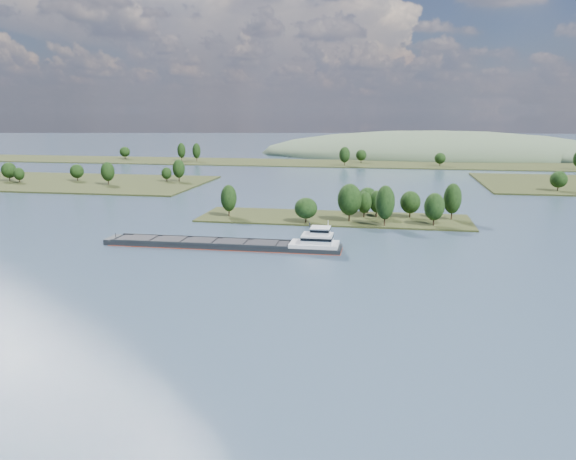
# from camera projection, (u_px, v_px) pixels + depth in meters

# --- Properties ---
(ground) EXTENTS (1800.00, 1800.00, 0.00)m
(ground) POSITION_uv_depth(u_px,v_px,m) (312.00, 260.00, 151.81)
(ground) COLOR #334959
(ground) RESTS_ON ground
(tree_island) EXTENTS (100.00, 30.52, 15.34)m
(tree_island) POSITION_uv_depth(u_px,v_px,m) (353.00, 209.00, 206.03)
(tree_island) COLOR #282F14
(tree_island) RESTS_ON ground
(back_shoreline) EXTENTS (900.00, 60.00, 15.50)m
(back_shoreline) POSITION_uv_depth(u_px,v_px,m) (373.00, 164.00, 419.52)
(back_shoreline) COLOR #282F14
(back_shoreline) RESTS_ON ground
(hill_west) EXTENTS (320.00, 160.00, 44.00)m
(hill_west) POSITION_uv_depth(u_px,v_px,m) (434.00, 155.00, 507.22)
(hill_west) COLOR #45583C
(hill_west) RESTS_ON ground
(cargo_barge) EXTENTS (71.53, 9.37, 9.66)m
(cargo_barge) POSITION_uv_depth(u_px,v_px,m) (238.00, 244.00, 165.72)
(cargo_barge) COLOR black
(cargo_barge) RESTS_ON ground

